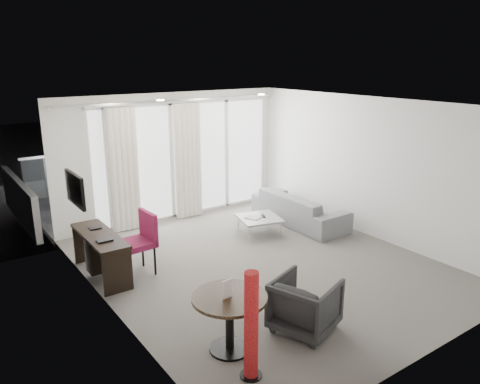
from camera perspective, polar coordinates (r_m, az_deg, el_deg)
floor at (r=7.75m, az=2.59°, el=-8.85°), size 5.00×6.00×0.00m
ceiling at (r=7.06m, az=2.86°, el=10.65°), size 5.00×6.00×0.00m
wall_left at (r=6.16m, az=-16.02°, el=-3.21°), size 0.00×6.00×2.60m
wall_right at (r=9.01m, az=15.39°, el=2.90°), size 0.00×6.00×2.60m
wall_front at (r=5.39m, az=22.80°, el=-6.65°), size 5.00×0.00×2.60m
window_panel at (r=9.92m, az=-6.56°, el=3.96°), size 4.00×0.02×2.38m
window_frame at (r=9.90m, az=-6.52°, el=3.95°), size 4.10×0.06×2.44m
curtain_left at (r=9.18m, az=-14.01°, el=2.60°), size 0.60×0.20×2.38m
curtain_right at (r=9.75m, az=-6.35°, el=3.76°), size 0.60×0.20×2.38m
curtain_track at (r=9.45m, az=-7.93°, el=10.99°), size 4.80×0.04×0.04m
downlight_a at (r=7.95m, az=-9.68°, el=10.98°), size 0.12×0.12×0.02m
downlight_b at (r=9.06m, az=2.61°, el=11.79°), size 0.12×0.12×0.02m
desk at (r=7.56m, az=-16.57°, el=-7.40°), size 0.45×1.45×0.68m
tv at (r=7.49m, az=-19.48°, el=0.30°), size 0.05×0.80×0.50m
desk_chair at (r=7.43m, az=-12.55°, el=-6.26°), size 0.57×0.54×0.99m
round_table at (r=5.55m, az=-1.26°, el=-15.71°), size 1.03×1.03×0.69m
menu_card at (r=5.33m, az=-1.57°, el=-12.47°), size 0.12×0.03×0.22m
red_lamp at (r=5.01m, az=1.37°, el=-16.00°), size 0.28×0.28×1.21m
tub_armchair at (r=5.98m, az=7.94°, el=-13.45°), size 0.94×0.93×0.68m
coffee_table at (r=8.98m, az=2.34°, el=-4.11°), size 0.91×0.91×0.34m
remote at (r=8.96m, az=2.86°, el=-2.86°), size 0.10×0.15×0.02m
magazine at (r=8.88m, az=1.58°, el=-3.02°), size 0.28×0.31×0.01m
sofa at (r=9.59m, az=7.23°, el=-1.97°), size 0.84×2.15×0.63m
terrace_slab at (r=11.54m, az=-10.00°, el=-0.90°), size 5.60×3.00×0.12m
rattan_chair_a at (r=12.03m, az=-6.66°, el=2.45°), size 0.81×0.81×0.90m
rattan_chair_b at (r=12.17m, az=-5.67°, el=2.37°), size 0.69×0.69×0.79m
rattan_table at (r=11.72m, az=-2.50°, el=1.29°), size 0.63×0.63×0.55m
balustrade at (r=12.69m, az=-12.95°, el=3.10°), size 5.50×0.06×1.05m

